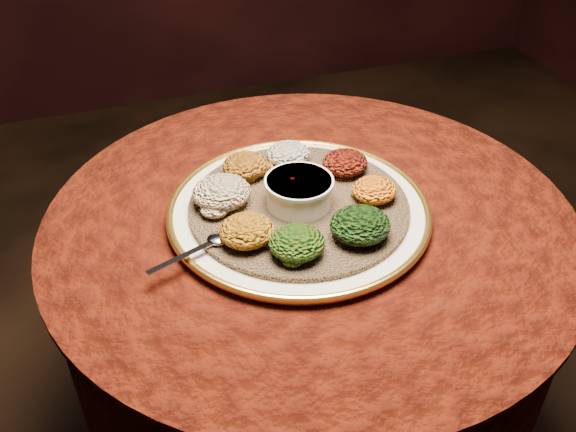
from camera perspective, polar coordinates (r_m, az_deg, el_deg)
name	(u,v)px	position (r m, az deg, el deg)	size (l,w,h in m)	color
table	(309,287)	(1.27, 1.85, -6.32)	(0.96, 0.96, 0.73)	black
platter	(299,211)	(1.14, 0.96, 0.47)	(0.47, 0.47, 0.02)	silver
injera	(299,206)	(1.14, 0.97, 0.91)	(0.39, 0.39, 0.01)	olive
stew_bowl	(299,190)	(1.12, 0.98, 2.32)	(0.12, 0.12, 0.05)	white
spoon	(216,241)	(1.05, -6.46, -2.19)	(0.15, 0.07, 0.01)	silver
portion_ayib	(288,154)	(1.23, 0.02, 5.54)	(0.08, 0.08, 0.04)	beige
portion_kitfo	(345,163)	(1.21, 5.09, 4.75)	(0.09, 0.08, 0.04)	black
portion_tikil	(375,190)	(1.14, 7.71, 2.32)	(0.08, 0.08, 0.04)	#AE610E
portion_gomen	(360,225)	(1.05, 6.43, -0.80)	(0.10, 0.10, 0.05)	black
portion_mixveg	(297,243)	(1.01, 0.80, -2.39)	(0.09, 0.09, 0.04)	#A82E0A
portion_kik	(247,231)	(1.04, -3.68, -1.31)	(0.09, 0.09, 0.04)	#BA6910
portion_timatim	(222,192)	(1.12, -5.92, 2.11)	(0.10, 0.10, 0.05)	maroon
portion_shiro	(245,165)	(1.20, -3.80, 4.50)	(0.09, 0.08, 0.04)	#9F5E13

